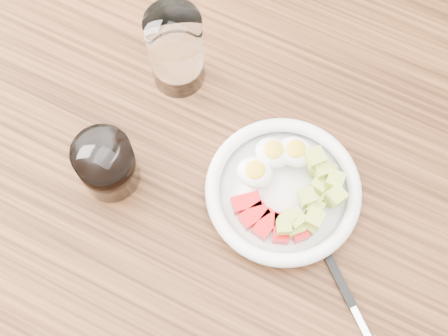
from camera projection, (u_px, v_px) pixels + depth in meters
The scene contains 6 objects.
ground at pixel (226, 282), 1.60m from camera, with size 4.00×4.00×0.00m, color brown.
dining_table at pixel (227, 205), 0.98m from camera, with size 1.50×0.90×0.77m.
bowl at pixel (284, 189), 0.86m from camera, with size 0.22×0.22×0.06m.
fork at pixel (346, 294), 0.82m from camera, with size 0.14×0.12×0.01m.
water_glass at pixel (176, 51), 0.88m from camera, with size 0.08×0.08×0.14m, color white.
coffee_glass at pixel (107, 165), 0.84m from camera, with size 0.08×0.08×0.09m.
Camera 1 is at (0.13, -0.26, 1.60)m, focal length 50.00 mm.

